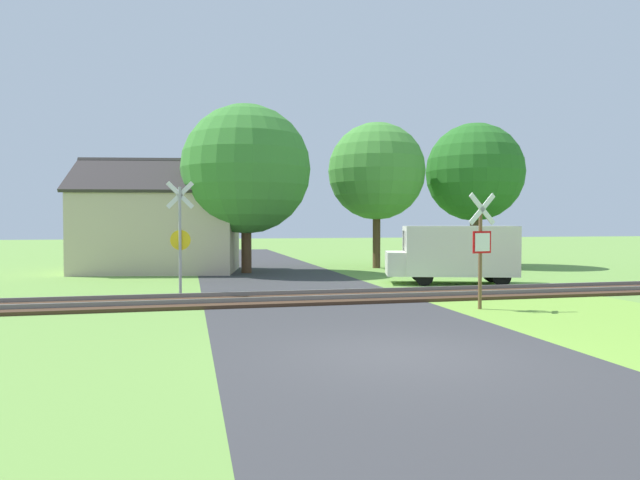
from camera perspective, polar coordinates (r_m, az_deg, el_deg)
name	(u,v)px	position (r m, az deg, el deg)	size (l,w,h in m)	color
ground_plane	(400,355)	(10.41, 8.00, -11.30)	(160.00, 160.00, 0.00)	#6B9942
road_asphalt	(366,333)	(12.26, 4.60, -9.30)	(6.50, 80.00, 0.01)	#38383A
rail_track	(311,298)	(17.49, -0.86, -5.82)	(60.00, 2.60, 0.22)	#422D1E
stop_sign_near	(481,244)	(16.05, 15.80, -0.41)	(0.87, 0.21, 3.16)	brown
crossing_sign_far	(180,233)	(18.49, -13.81, 0.69)	(0.87, 0.19, 3.67)	#9E9EA5
house	(160,229)	(28.66, -15.75, 1.06)	(8.38, 6.39, 5.50)	#C6B293
tree_right	(377,172)	(30.17, 5.69, 6.83)	(5.08, 5.08, 7.61)	#513823
tree_center	(246,169)	(27.25, -7.40, 7.01)	(6.08, 6.08, 7.93)	#513823
tree_far	(475,172)	(32.53, 15.21, 6.54)	(5.34, 5.34, 7.82)	#513823
mail_truck	(454,252)	(22.64, 13.30, -1.16)	(5.22, 3.16, 2.24)	silver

